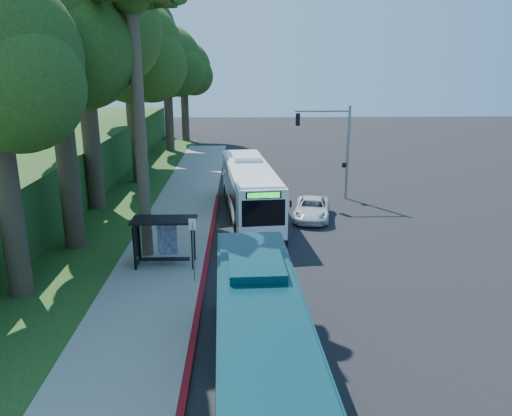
{
  "coord_description": "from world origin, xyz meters",
  "views": [
    {
      "loc": [
        -3.14,
        -26.64,
        9.96
      ],
      "look_at": [
        -2.32,
        1.0,
        1.91
      ],
      "focal_mm": 35.0,
      "sensor_mm": 36.0,
      "label": 1
    }
  ],
  "objects_px": {
    "white_bus": "(250,189)",
    "pickup": "(312,209)",
    "teal_bus": "(261,342)",
    "bus_shelter": "(160,232)"
  },
  "relations": [
    {
      "from": "bus_shelter",
      "to": "teal_bus",
      "type": "distance_m",
      "value": 11.34
    },
    {
      "from": "white_bus",
      "to": "pickup",
      "type": "height_order",
      "value": "white_bus"
    },
    {
      "from": "bus_shelter",
      "to": "white_bus",
      "type": "xyz_separation_m",
      "value": [
        4.64,
        8.57,
        0.06
      ]
    },
    {
      "from": "bus_shelter",
      "to": "white_bus",
      "type": "relative_size",
      "value": 0.25
    },
    {
      "from": "white_bus",
      "to": "pickup",
      "type": "xyz_separation_m",
      "value": [
        4.14,
        -0.72,
        -1.19
      ]
    },
    {
      "from": "bus_shelter",
      "to": "pickup",
      "type": "relative_size",
      "value": 0.66
    },
    {
      "from": "bus_shelter",
      "to": "pickup",
      "type": "distance_m",
      "value": 11.83
    },
    {
      "from": "bus_shelter",
      "to": "pickup",
      "type": "bearing_deg",
      "value": 41.79
    },
    {
      "from": "teal_bus",
      "to": "pickup",
      "type": "xyz_separation_m",
      "value": [
        4.13,
        18.19,
        -1.11
      ]
    },
    {
      "from": "white_bus",
      "to": "bus_shelter",
      "type": "bearing_deg",
      "value": -124.16
    }
  ]
}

